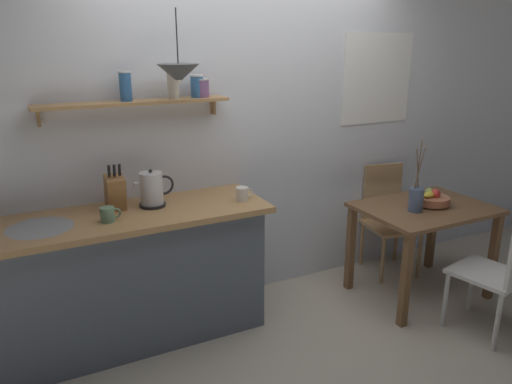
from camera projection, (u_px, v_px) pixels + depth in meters
ground_plane at (284, 325)px, 3.55m from camera, size 14.00×14.00×0.00m
back_wall at (268, 123)px, 3.79m from camera, size 6.80×0.11×2.70m
kitchen_counter at (130, 277)px, 3.26m from camera, size 1.83×0.63×0.92m
wall_shelf at (154, 95)px, 3.18m from camera, size 1.24×0.20×0.32m
dining_table at (424, 221)px, 3.83m from camera, size 0.99×0.73×0.74m
dining_chair_near at (503, 265)px, 3.28m from camera, size 0.49×0.51×1.00m
dining_chair_far at (387, 214)px, 4.31m from camera, size 0.48×0.50×0.93m
fruit_bowl at (432, 199)px, 3.80m from camera, size 0.26×0.26×0.13m
twig_vase at (416, 199)px, 3.65m from camera, size 0.11×0.11×0.54m
electric_kettle at (152, 190)px, 3.22m from camera, size 0.26×0.17×0.25m
knife_block at (115, 192)px, 3.14m from camera, size 0.12×0.17×0.31m
coffee_mug_by_sink at (108, 214)px, 2.96m from camera, size 0.12×0.08×0.09m
coffee_mug_spare at (242, 194)px, 3.35m from camera, size 0.12×0.08×0.09m
pendant_lamp at (178, 73)px, 3.01m from camera, size 0.26×0.26×0.44m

